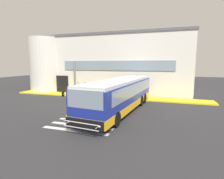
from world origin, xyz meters
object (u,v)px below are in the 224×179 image
(safety_bollard_yellow, at_px, (134,97))
(passenger_by_doorway, at_px, (85,88))
(passenger_at_curb_edge, at_px, (92,88))
(entry_support_column, at_px, (75,77))
(passenger_near_column, at_px, (78,87))
(bus_main_foreground, at_px, (120,95))

(safety_bollard_yellow, bearing_deg, passenger_by_doorway, 170.74)
(passenger_by_doorway, distance_m, passenger_at_curb_edge, 1.17)
(entry_support_column, relative_size, passenger_near_column, 2.54)
(bus_main_foreground, bearing_deg, passenger_at_curb_edge, 134.09)
(passenger_by_doorway, distance_m, safety_bollard_yellow, 6.47)
(passenger_near_column, relative_size, safety_bollard_yellow, 1.86)
(passenger_near_column, bearing_deg, bus_main_foreground, -37.50)
(passenger_near_column, xyz_separation_m, passenger_at_curb_edge, (2.09, -0.32, -0.03))
(bus_main_foreground, distance_m, passenger_near_column, 8.74)
(safety_bollard_yellow, bearing_deg, bus_main_foreground, -95.18)
(passenger_by_doorway, bearing_deg, safety_bollard_yellow, -9.26)
(passenger_near_column, bearing_deg, entry_support_column, 136.83)
(passenger_by_doorway, bearing_deg, passenger_at_curb_edge, -16.54)
(entry_support_column, height_order, bus_main_foreground, entry_support_column)
(passenger_near_column, height_order, safety_bollard_yellow, passenger_near_column)
(entry_support_column, distance_m, passenger_at_curb_edge, 3.34)
(passenger_by_doorway, bearing_deg, bus_main_foreground, -41.79)
(entry_support_column, relative_size, passenger_by_doorway, 2.54)
(bus_main_foreground, relative_size, safety_bollard_yellow, 13.28)
(passenger_near_column, xyz_separation_m, safety_bollard_yellow, (7.32, -1.02, -0.66))
(safety_bollard_yellow, bearing_deg, passenger_at_curb_edge, 172.35)
(passenger_near_column, bearing_deg, passenger_by_doorway, 0.68)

